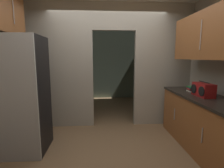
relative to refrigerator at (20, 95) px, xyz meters
name	(u,v)px	position (x,y,z in m)	size (l,w,h in m)	color
ground	(112,151)	(1.47, -0.15, -0.94)	(20.00, 20.00, 0.00)	brown
kitchen_partition	(107,63)	(1.44, 1.05, 0.48)	(3.74, 0.12, 2.70)	#ADA899
adjoining_room_shell	(105,63)	(1.47, 3.00, 0.41)	(3.74, 2.82, 2.70)	slate
refrigerator	(20,95)	(0.00, 0.00, 0.00)	(0.79, 0.72, 1.87)	black
lower_cabinet_run	(205,124)	(3.01, -0.20, -0.48)	(0.66, 2.07, 0.91)	brown
upper_cabinet_counterside	(212,35)	(3.01, -0.20, 0.94)	(0.36, 1.86, 0.75)	brown
upper_cabinet_fridgeside	(1,8)	(-0.22, 0.10, 1.35)	(0.36, 0.87, 0.77)	brown
boombox	(203,90)	(2.97, -0.14, 0.08)	(0.21, 0.39, 0.25)	maroon
book_stack	(191,89)	(2.99, 0.27, 0.02)	(0.15, 0.17, 0.10)	beige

